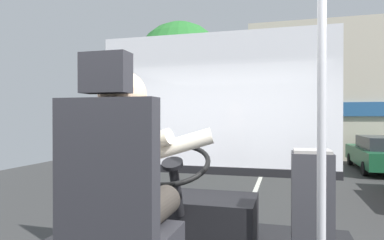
% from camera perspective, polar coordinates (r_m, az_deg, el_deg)
% --- Properties ---
extents(ground, '(18.00, 44.00, 0.06)m').
position_cam_1_polar(ground, '(10.81, 11.53, -9.75)').
color(ground, '#363636').
extents(driver_seat, '(0.48, 0.48, 1.35)m').
position_cam_1_polar(driver_seat, '(1.70, -12.59, -15.90)').
color(driver_seat, black).
rests_on(driver_seat, bus_floor).
extents(bus_driver, '(0.80, 0.55, 0.80)m').
position_cam_1_polar(bus_driver, '(1.76, -10.84, -8.59)').
color(bus_driver, '#332D28').
rests_on(bus_driver, driver_seat).
extents(steering_console, '(1.10, 1.00, 0.86)m').
position_cam_1_polar(steering_console, '(2.93, -0.45, -16.13)').
color(steering_console, black).
rests_on(steering_console, bus_floor).
extents(handrail_pole, '(0.04, 0.04, 1.98)m').
position_cam_1_polar(handrail_pole, '(1.78, 21.15, -1.89)').
color(handrail_pole, '#B7B7BC').
rests_on(handrail_pole, bus_floor).
extents(fare_box, '(0.27, 0.26, 0.85)m').
position_cam_1_polar(fare_box, '(2.49, 19.67, -14.51)').
color(fare_box, '#333338').
rests_on(fare_box, bus_floor).
extents(windshield_panel, '(2.50, 0.08, 1.48)m').
position_cam_1_polar(windshield_panel, '(3.50, 3.63, 0.19)').
color(windshield_panel, white).
extents(street_tree, '(3.19, 3.19, 5.26)m').
position_cam_1_polar(street_tree, '(12.06, -2.05, 8.87)').
color(street_tree, '#4C3828').
rests_on(street_tree, ground).
extents(shop_building, '(11.82, 5.09, 6.22)m').
position_cam_1_polar(shop_building, '(18.66, 28.73, 4.16)').
color(shop_building, '#BCB29E').
rests_on(shop_building, ground).
extents(parked_car_white, '(1.89, 4.17, 1.31)m').
position_cam_1_polar(parked_car_white, '(19.21, 25.02, -3.19)').
color(parked_car_white, silver).
rests_on(parked_car_white, ground).
extents(parked_car_black, '(1.81, 4.21, 1.34)m').
position_cam_1_polar(parked_car_black, '(23.95, 24.24, -2.43)').
color(parked_car_black, black).
rests_on(parked_car_black, ground).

